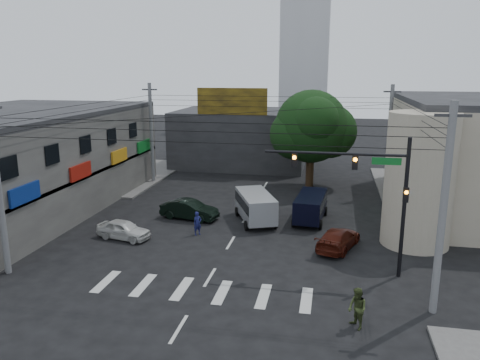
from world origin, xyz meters
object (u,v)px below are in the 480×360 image
(traffic_officer, at_px, (198,223))
(pedestrian_olive, at_px, (357,309))
(utility_pole_far_left, at_px, (151,134))
(white_compact, at_px, (124,230))
(traffic_gantry, at_px, (371,184))
(dark_sedan, at_px, (189,210))
(maroon_sedan, at_px, (338,239))
(navy_van, at_px, (310,208))
(utility_pole_far_right, at_px, (389,140))
(utility_pole_near_right, at_px, (443,212))
(street_tree, at_px, (311,127))
(silver_minivan, at_px, (255,208))

(traffic_officer, xyz_separation_m, pedestrian_olive, (9.54, -9.50, 0.11))
(utility_pole_far_left, distance_m, white_compact, 15.58)
(traffic_gantry, relative_size, dark_sedan, 1.67)
(white_compact, height_order, maroon_sedan, maroon_sedan)
(white_compact, bearing_deg, utility_pole_far_left, 26.38)
(utility_pole_far_left, relative_size, navy_van, 1.90)
(white_compact, height_order, navy_van, navy_van)
(navy_van, distance_m, traffic_officer, 8.16)
(utility_pole_far_right, bearing_deg, traffic_officer, -134.75)
(utility_pole_far_left, bearing_deg, dark_sedan, -56.35)
(traffic_gantry, height_order, utility_pole_near_right, utility_pole_near_right)
(utility_pole_near_right, bearing_deg, street_tree, 106.82)
(traffic_gantry, xyz_separation_m, utility_pole_far_left, (-18.32, 17.00, -0.23))
(traffic_gantry, xyz_separation_m, utility_pole_near_right, (2.68, -3.50, -0.23))
(street_tree, relative_size, navy_van, 1.80)
(utility_pole_far_right, relative_size, navy_van, 1.90)
(utility_pole_near_right, distance_m, silver_minivan, 14.95)
(dark_sedan, distance_m, maroon_sedan, 10.99)
(utility_pole_far_left, xyz_separation_m, dark_sedan, (6.62, -9.94, -3.92))
(traffic_gantry, bearing_deg, silver_minivan, 133.69)
(dark_sedan, height_order, maroon_sedan, dark_sedan)
(maroon_sedan, bearing_deg, dark_sedan, -0.88)
(white_compact, bearing_deg, traffic_gantry, -87.49)
(white_compact, bearing_deg, traffic_officer, -58.07)
(pedestrian_olive, bearing_deg, utility_pole_far_left, -174.60)
(utility_pole_far_right, distance_m, dark_sedan, 17.92)
(maroon_sedan, distance_m, silver_minivan, 6.91)
(utility_pole_near_right, relative_size, utility_pole_far_left, 1.00)
(dark_sedan, xyz_separation_m, navy_van, (8.45, 1.20, 0.26))
(white_compact, xyz_separation_m, traffic_officer, (4.36, 1.58, 0.17))
(pedestrian_olive, bearing_deg, utility_pole_near_right, 88.04)
(traffic_gantry, relative_size, navy_van, 1.49)
(utility_pole_far_right, xyz_separation_m, maroon_sedan, (-4.04, -13.67, -3.99))
(utility_pole_near_right, distance_m, pedestrian_olive, 5.39)
(traffic_officer, bearing_deg, street_tree, 21.99)
(maroon_sedan, height_order, silver_minivan, silver_minivan)
(utility_pole_far_right, relative_size, pedestrian_olive, 5.26)
(utility_pole_near_right, relative_size, pedestrian_olive, 5.26)
(dark_sedan, bearing_deg, utility_pole_near_right, -115.57)
(utility_pole_far_left, xyz_separation_m, silver_minivan, (11.33, -9.68, -3.59))
(utility_pole_near_right, bearing_deg, traffic_officer, 149.81)
(navy_van, bearing_deg, traffic_officer, 126.32)
(silver_minivan, bearing_deg, traffic_officer, 113.20)
(street_tree, relative_size, utility_pole_far_right, 0.95)
(silver_minivan, xyz_separation_m, navy_van, (3.75, 0.94, -0.07))
(silver_minivan, relative_size, pedestrian_olive, 2.91)
(traffic_officer, bearing_deg, silver_minivan, 2.44)
(pedestrian_olive, bearing_deg, navy_van, 157.88)
(traffic_officer, bearing_deg, navy_van, -12.04)
(street_tree, distance_m, utility_pole_near_right, 22.48)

